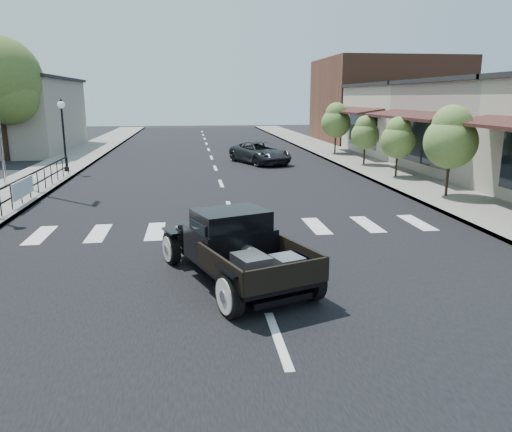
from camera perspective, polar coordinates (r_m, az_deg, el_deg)
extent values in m
plane|color=black|center=(11.01, -0.17, -6.88)|extent=(120.00, 120.00, 0.00)
cube|color=black|center=(25.56, -4.44, 4.82)|extent=(14.00, 80.00, 0.02)
cube|color=gray|center=(26.51, -23.16, 4.23)|extent=(3.00, 80.00, 0.15)
cube|color=gray|center=(27.33, 13.73, 5.18)|extent=(3.00, 80.00, 0.15)
cube|color=beige|center=(36.16, 19.70, 10.18)|extent=(10.00, 9.00, 4.50)
cube|color=brown|center=(45.46, 14.63, 12.61)|extent=(11.00, 10.00, 7.00)
imported|color=black|center=(29.42, 0.48, 7.21)|extent=(3.65, 4.98, 1.26)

